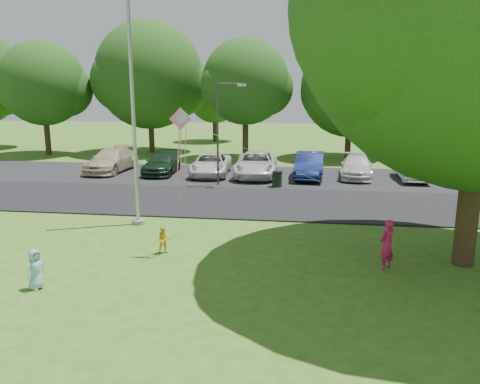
# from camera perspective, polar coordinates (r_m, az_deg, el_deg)

# --- Properties ---
(ground) EXTENTS (120.00, 120.00, 0.00)m
(ground) POSITION_cam_1_polar(r_m,az_deg,el_deg) (13.00, -5.04, -10.63)
(ground) COLOR #37661A
(ground) RESTS_ON ground
(park_road) EXTENTS (60.00, 6.00, 0.06)m
(park_road) POSITION_cam_1_polar(r_m,az_deg,el_deg) (21.43, 0.25, -1.20)
(park_road) COLOR black
(park_road) RESTS_ON ground
(parking_strip) EXTENTS (42.00, 7.00, 0.06)m
(parking_strip) POSITION_cam_1_polar(r_m,az_deg,el_deg) (27.75, 2.00, 1.94)
(parking_strip) COLOR black
(parking_strip) RESTS_ON ground
(flagpole) EXTENTS (0.50, 0.50, 10.00)m
(flagpole) POSITION_cam_1_polar(r_m,az_deg,el_deg) (17.80, -12.88, 9.18)
(flagpole) COLOR #B7BABF
(flagpole) RESTS_ON ground
(street_lamp) EXTENTS (1.54, 0.25, 5.49)m
(street_lamp) POSITION_cam_1_polar(r_m,az_deg,el_deg) (24.61, -2.26, 8.27)
(street_lamp) COLOR #3F3F44
(street_lamp) RESTS_ON ground
(trash_can) EXTENTS (0.55, 0.55, 0.87)m
(trash_can) POSITION_cam_1_polar(r_m,az_deg,el_deg) (24.60, 4.54, 1.51)
(trash_can) COLOR black
(trash_can) RESTS_ON ground
(tree_row) EXTENTS (64.35, 11.94, 10.88)m
(tree_row) POSITION_cam_1_polar(r_m,az_deg,el_deg) (35.90, 6.12, 13.37)
(tree_row) COLOR #332316
(tree_row) RESTS_ON ground
(horizon_trees) EXTENTS (77.46, 7.20, 7.02)m
(horizon_trees) POSITION_cam_1_polar(r_m,az_deg,el_deg) (45.55, 9.64, 11.28)
(horizon_trees) COLOR #332316
(horizon_trees) RESTS_ON ground
(parked_cars) EXTENTS (19.75, 5.53, 1.47)m
(parked_cars) POSITION_cam_1_polar(r_m,az_deg,el_deg) (27.73, 0.32, 3.42)
(parked_cars) COLOR #C6B793
(parked_cars) RESTS_ON ground
(woman) EXTENTS (0.63, 0.63, 1.47)m
(woman) POSITION_cam_1_polar(r_m,az_deg,el_deg) (14.09, 17.47, -6.14)
(woman) COLOR #C81A59
(woman) RESTS_ON ground
(child_yellow) EXTENTS (0.52, 0.47, 0.88)m
(child_yellow) POSITION_cam_1_polar(r_m,az_deg,el_deg) (14.97, -9.25, -5.80)
(child_yellow) COLOR yellow
(child_yellow) RESTS_ON ground
(child_blue) EXTENTS (0.51, 0.62, 1.08)m
(child_blue) POSITION_cam_1_polar(r_m,az_deg,el_deg) (13.32, -23.68, -8.62)
(child_blue) COLOR #84BBCB
(child_blue) RESTS_ON ground
(kite) EXTENTS (6.44, 0.78, 2.89)m
(kite) POSITION_cam_1_polar(r_m,az_deg,el_deg) (14.17, -6.78, 7.00)
(kite) COLOR pink
(kite) RESTS_ON ground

